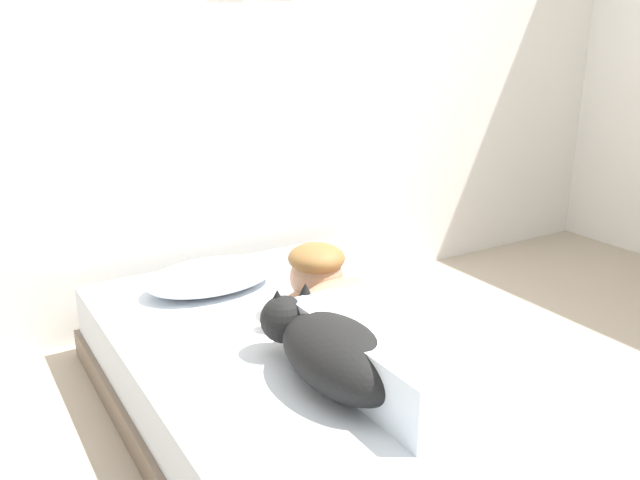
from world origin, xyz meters
The scene contains 8 objects.
ground_plane centered at (0.00, 0.00, 0.00)m, with size 13.34×13.34×0.00m, color tan.
back_wall centered at (0.00, 1.39, 1.25)m, with size 4.67×0.12×2.50m.
bed centered at (-0.13, 0.28, 0.15)m, with size 1.34×1.91×0.31m.
pillow centered at (-0.33, 0.90, 0.36)m, with size 0.52×0.32×0.11m, color silver.
person_lying centered at (-0.10, 0.12, 0.41)m, with size 0.43×0.92×0.27m.
dog centered at (-0.30, 0.06, 0.41)m, with size 0.26×0.57×0.21m.
coffee_cup centered at (0.04, 0.75, 0.35)m, with size 0.12×0.09×0.07m.
cell_phone centered at (0.04, -0.15, 0.31)m, with size 0.07×0.14×0.01m, color black.
Camera 1 is at (-1.21, -1.37, 1.31)m, focal length 36.99 mm.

